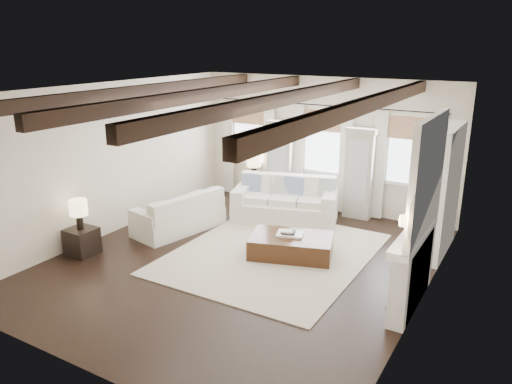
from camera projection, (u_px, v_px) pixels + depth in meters
The scene contains 15 objects.
ground at pixel (242, 262), 9.42m from camera, with size 7.50×7.50×0.00m, color black.
room_shell at pixel (301, 160), 9.24m from camera, with size 6.54×7.54×3.22m.
area_rug at pixel (273, 253), 9.76m from camera, with size 3.50×4.20×0.02m, color #C2B39C.
sofa_back at pixel (286, 202), 11.53m from camera, with size 2.55×1.69×1.00m.
sofa_left at pixel (181, 216), 10.85m from camera, with size 1.31×2.15×0.86m.
ottoman at pixel (291, 246), 9.62m from camera, with size 1.56×0.97×0.41m, color black.
tray at pixel (290, 234), 9.61m from camera, with size 0.50×0.38×0.04m, color white.
book_lower at pixel (288, 232), 9.59m from camera, with size 0.26×0.20×0.04m, color #262628.
book_upper at pixel (287, 231), 9.55m from camera, with size 0.22×0.17×0.03m, color beige.
side_table_front at pixel (82, 241), 9.70m from camera, with size 0.52×0.52×0.52m, color black.
lamp_front at pixel (78, 209), 9.50m from camera, with size 0.34×0.34×0.59m.
side_table_back at pixel (254, 189), 12.89m from camera, with size 0.41×0.41×0.61m, color black.
lamp_back at pixel (254, 162), 12.68m from camera, with size 0.37×0.37×0.63m.
candlestick_near at pixel (391, 292), 7.68m from camera, with size 0.14×0.14×0.71m.
candlestick_far at pixel (403, 275), 8.22m from camera, with size 0.15×0.15×0.72m.
Camera 1 is at (4.58, -7.31, 4.02)m, focal length 35.00 mm.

